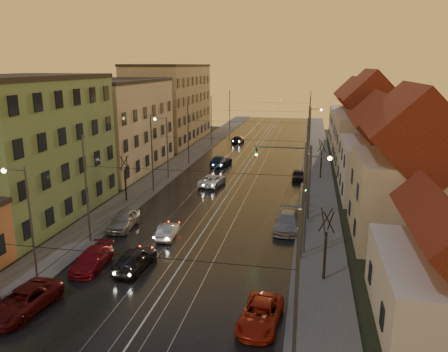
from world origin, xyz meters
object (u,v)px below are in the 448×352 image
Objects in this scene: driving_car_3 at (221,161)px; driving_car_4 at (238,139)px; parked_left_1 at (23,301)px; parked_right_0 at (260,315)px; parked_left_2 at (92,259)px; parked_left_3 at (124,220)px; driving_car_2 at (212,180)px; driving_car_1 at (167,231)px; street_lamp_0 at (26,214)px; traffic_light_mast at (299,172)px; parked_right_2 at (298,175)px; street_lamp_2 at (165,142)px; street_lamp_1 at (311,195)px; parked_right_1 at (287,222)px; driving_car_0 at (135,259)px; street_lamp_3 at (312,128)px.

driving_car_3 is 1.29× the size of driving_car_4.
parked_right_0 is (13.97, 1.40, -0.07)m from parked_left_1.
parked_left_2 is 8.00m from parked_left_3.
driving_car_2 is at bearing 69.47° from parked_left_3.
driving_car_1 is 13.54m from parked_left_1.
driving_car_1 is at bearing 55.11° from street_lamp_0.
parked_left_1 is at bearing 88.23° from driving_car_2.
traffic_light_mast is 1.92× the size of parked_right_2.
street_lamp_2 is 1.74× the size of parked_left_2.
street_lamp_2 reaches higher than driving_car_3.
driving_car_3 is 40.42m from parked_left_1.
street_lamp_2 is 17.95m from parked_left_3.
driving_car_3 is at bearing 110.10° from parked_right_0.
traffic_light_mast is at bearing 43.10° from street_lamp_0.
driving_car_2 is (-11.65, 18.07, -4.20)m from street_lamp_1.
street_lamp_0 reaches higher than driving_car_3.
traffic_light_mast is 1.56× the size of parked_left_2.
driving_car_2 is at bearing -95.90° from driving_car_1.
driving_car_4 is at bearing 107.54° from parked_right_1.
parked_right_1 is (13.41, 10.40, 0.08)m from parked_left_2.
driving_car_2 is 23.66m from parked_left_2.
parked_left_2 is (-3.54, -6.54, 0.06)m from driving_car_1.
parked_left_2 is 1.00× the size of parked_left_3.
street_lamp_0 is 1.55× the size of parked_right_1.
parked_left_1 is at bearing -145.25° from street_lamp_1.
parked_right_0 is (9.66, -5.21, -0.14)m from driving_car_0.
driving_car_1 is 4.77m from parked_left_3.
parked_right_1 is (14.43, 2.47, -0.03)m from parked_left_3.
driving_car_4 is at bearing 80.57° from street_lamp_2.
street_lamp_1 is 1.00× the size of street_lamp_2.
street_lamp_1 is 27.05m from street_lamp_2.
driving_car_2 is 1.07× the size of parked_left_3.
parked_left_1 is at bearing 64.01° from driving_car_1.
street_lamp_0 is 5.68m from parked_left_1.
street_lamp_1 is at bearing 168.46° from driving_car_1.
parked_left_3 reaches higher than driving_car_4.
parked_left_2 is at bearing -160.89° from street_lamp_1.
driving_car_1 is (6.44, 9.24, -4.27)m from street_lamp_0.
traffic_light_mast is at bearing -153.13° from driving_car_1.
parked_right_0 is (10.29, -38.85, -0.14)m from driving_car_3.
parked_left_2 is at bearing -86.38° from parked_left_3.
driving_car_3 is (5.38, 8.81, -4.11)m from street_lamp_2.
parked_left_3 is (-2.79, -45.48, 0.08)m from driving_car_4.
parked_right_1 is (9.87, 3.86, 0.14)m from driving_car_1.
driving_car_2 is (0.11, 16.83, 0.07)m from driving_car_1.
parked_left_2 reaches higher than parked_right_2.
driving_car_0 is 1.00× the size of parked_right_0.
driving_car_4 is at bearing 138.18° from street_lamp_3.
traffic_light_mast reaches higher than driving_car_1.
parked_left_2 is at bearing 85.78° from parked_left_1.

